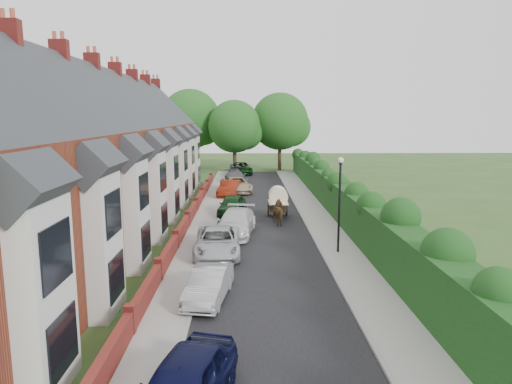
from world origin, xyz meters
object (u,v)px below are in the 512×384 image
car_white (236,223)px  car_beige (236,185)px  car_silver_a (209,285)px  horse (280,213)px  car_green (232,205)px  car_red (230,188)px  horse_cart (278,200)px  car_black (235,171)px  car_grey (236,177)px  car_silver_b (218,242)px  lamppost (340,193)px

car_white → car_beige: size_ratio=0.99×
car_silver_a → horse: bearing=82.0°
car_white → car_green: car_white is taller
car_white → car_red: (-0.86, 13.68, -0.05)m
horse_cart → car_black: bearing=99.3°
car_red → horse: size_ratio=2.23×
car_silver_a → car_white: size_ratio=0.74×
car_black → horse_cart: (3.63, -22.20, 0.63)m
car_grey → horse_cart: horse_cart is taller
car_grey → horse_cart: size_ratio=1.49×
car_silver_b → car_green: (0.44, 10.05, 0.00)m
car_beige → car_grey: bearing=79.3°
car_green → car_grey: bearing=99.7°
horse_cart → car_silver_a: bearing=-104.3°
car_grey → car_green: bearing=-102.2°
car_green → car_black: bearing=100.1°
car_green → car_grey: size_ratio=0.89×
car_silver_a → car_grey: 31.77m
car_red → horse_cart: horse_cart is taller
lamppost → car_grey: lamppost is taller
lamppost → car_red: size_ratio=1.20×
car_black → car_green: bearing=-78.4°
car_white → horse: bearing=49.2°
car_grey → horse: horse is taller
car_white → horse: size_ratio=2.72×
car_red → car_black: bearing=100.6°
horse_cart → car_silver_b: bearing=-113.2°
car_red → horse_cart: bearing=-55.8°
lamppost → car_red: 19.09m
car_silver_a → horse: size_ratio=2.02×
lamppost → horse_cart: size_ratio=1.64×
car_red → car_silver_b: bearing=-78.7°
car_black → car_silver_a: bearing=-79.4°
car_red → car_white: bearing=-75.1°
horse → horse_cart: bearing=-103.2°
car_white → car_green: (-0.42, 5.88, -0.05)m
car_black → car_silver_b: bearing=-79.4°
car_silver_b → car_white: bearing=76.7°
lamppost → car_silver_a: lamppost is taller
car_silver_b → car_beige: size_ratio=0.97×
car_beige → car_silver_a: bearing=-103.5°
car_black → horse_cart: size_ratio=1.24×
car_silver_a → car_red: bearing=98.5°
car_grey → car_silver_b: bearing=-103.3°
car_white → horse_cart: horse_cart is taller
lamppost → car_green: (-5.96, 10.00, -2.59)m
car_red → horse_cart: size_ratio=1.37×
car_green → horse: horse is taller
horse → car_red: bearing=-84.2°
car_beige → car_red: bearing=-116.6°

